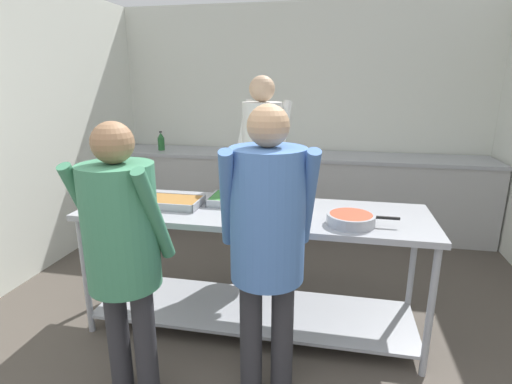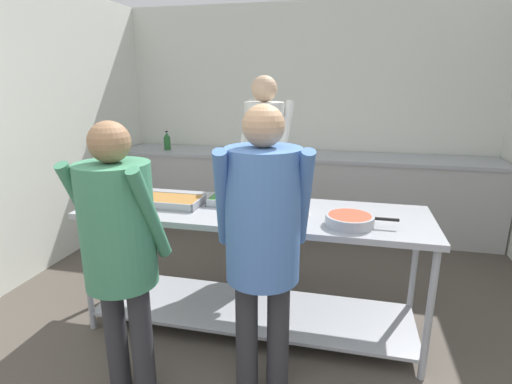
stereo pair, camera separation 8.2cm
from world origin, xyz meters
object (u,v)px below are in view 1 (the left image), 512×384
object	(u,v)px
guest_serving_left	(267,231)
cook_behind_counter	(262,158)
guest_serving_right	(122,240)
sauce_pan	(351,219)
serving_tray_roast	(240,200)
water_bottle	(161,142)
serving_tray_vegetables	(167,202)
plate_stack	(290,211)

from	to	relation	value
guest_serving_left	cook_behind_counter	size ratio (longest dim) A/B	0.92
guest_serving_left	guest_serving_right	size ratio (longest dim) A/B	1.05
sauce_pan	guest_serving_left	bearing A→B (deg)	-131.50
serving_tray_roast	sauce_pan	bearing A→B (deg)	-20.53
sauce_pan	guest_serving_right	world-z (taller)	guest_serving_right
guest_serving_left	cook_behind_counter	xyz separation A→B (m)	(-0.28, 1.35, 0.11)
guest_serving_left	water_bottle	bearing A→B (deg)	123.92
guest_serving_left	guest_serving_right	bearing A→B (deg)	-168.28
serving_tray_vegetables	guest_serving_right	distance (m)	0.80
water_bottle	cook_behind_counter	bearing A→B (deg)	-41.35
serving_tray_vegetables	serving_tray_roast	distance (m)	0.52
serving_tray_roast	sauce_pan	size ratio (longest dim) A/B	0.99
cook_behind_counter	water_bottle	bearing A→B (deg)	138.65
serving_tray_vegetables	serving_tray_roast	bearing A→B (deg)	17.10
serving_tray_vegetables	serving_tray_roast	xyz separation A→B (m)	(0.50, 0.15, 0.00)
serving_tray_roast	water_bottle	xyz separation A→B (m)	(-1.47, 1.90, 0.10)
guest_serving_left	water_bottle	world-z (taller)	guest_serving_left
serving_tray_roast	guest_serving_right	size ratio (longest dim) A/B	0.27
sauce_pan	guest_serving_left	distance (m)	0.67
serving_tray_vegetables	plate_stack	size ratio (longest dim) A/B	1.81
serving_tray_vegetables	guest_serving_left	xyz separation A→B (m)	(0.84, -0.64, 0.09)
sauce_pan	plate_stack	bearing A→B (deg)	164.60
sauce_pan	water_bottle	bearing A→B (deg)	135.71
serving_tray_vegetables	sauce_pan	size ratio (longest dim) A/B	1.13
sauce_pan	guest_serving_left	xyz separation A→B (m)	(-0.44, -0.50, 0.08)
plate_stack	guest_serving_left	world-z (taller)	guest_serving_left
sauce_pan	cook_behind_counter	distance (m)	1.13
plate_stack	guest_serving_left	xyz separation A→B (m)	(-0.05, -0.60, 0.09)
serving_tray_vegetables	guest_serving_right	size ratio (longest dim) A/B	0.31
guest_serving_right	cook_behind_counter	xyz separation A→B (m)	(0.46, 1.50, 0.17)
water_bottle	guest_serving_right	bearing A→B (deg)	-69.41
plate_stack	water_bottle	distance (m)	2.79
sauce_pan	serving_tray_vegetables	bearing A→B (deg)	173.81
serving_tray_vegetables	guest_serving_right	xyz separation A→B (m)	(0.10, -0.79, 0.04)
guest_serving_left	plate_stack	bearing A→B (deg)	85.55
guest_serving_left	cook_behind_counter	world-z (taller)	cook_behind_counter
serving_tray_vegetables	guest_serving_right	world-z (taller)	guest_serving_right
guest_serving_right	water_bottle	world-z (taller)	guest_serving_right
plate_stack	serving_tray_vegetables	bearing A→B (deg)	178.01
serving_tray_roast	sauce_pan	xyz separation A→B (m)	(0.78, -0.29, 0.01)
serving_tray_vegetables	cook_behind_counter	bearing A→B (deg)	52.16
sauce_pan	guest_serving_left	world-z (taller)	guest_serving_left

